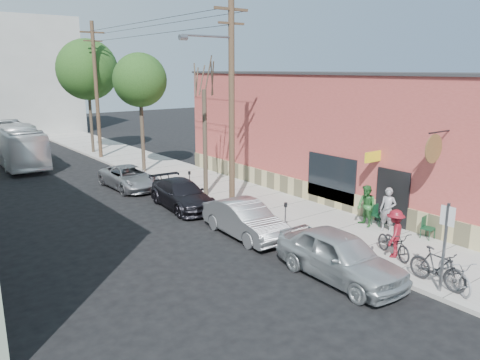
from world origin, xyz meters
TOP-DOWN VIEW (x-y plane):
  - ground at (0.00, 0.00)m, footprint 120.00×120.00m
  - sidewalk at (4.25, 11.00)m, footprint 4.50×58.00m
  - cafe_building at (8.99, 4.99)m, footprint 6.60×20.20m
  - sign_post at (2.35, -5.69)m, footprint 0.07×0.45m
  - parking_meter_near at (2.25, 1.17)m, footprint 0.14×0.14m
  - parking_meter_far at (2.25, 8.81)m, footprint 0.14×0.14m
  - utility_pole_near at (2.39, 5.19)m, footprint 3.57×0.28m
  - utility_pole_far at (2.45, 22.28)m, footprint 1.80×0.28m
  - tree_bare at (2.80, 8.06)m, footprint 0.24×0.24m
  - tree_leafy_mid at (2.80, 15.53)m, footprint 3.42×3.42m
  - tree_leafy_far at (2.80, 24.86)m, footprint 4.75×4.75m
  - patio_chair_a at (6.00, -0.70)m, footprint 0.53×0.53m
  - patio_chair_b at (6.20, -2.92)m, footprint 0.59×0.59m
  - patron_grey at (5.64, -1.39)m, footprint 0.61×0.77m
  - patron_green at (5.46, -0.44)m, footprint 0.88×1.02m
  - cyclist at (3.53, -3.19)m, footprint 1.30×1.03m
  - cyclist_bike at (3.53, -3.19)m, footprint 1.29×2.00m
  - parked_bike_a at (2.61, -5.41)m, footprint 0.70×2.02m
  - parked_bike_b at (2.89, -5.83)m, footprint 1.65×2.00m
  - car_0 at (0.80, -3.02)m, footprint 2.08×4.81m
  - car_1 at (0.80, 2.07)m, footprint 1.79×4.51m
  - car_2 at (0.80, 7.15)m, footprint 2.37×4.91m
  - car_3 at (0.34, 12.37)m, footprint 2.21×4.71m
  - bus at (-3.15, 24.05)m, footprint 2.90×10.61m

SIDE VIEW (x-z plane):
  - ground at x=0.00m, z-range 0.00..0.00m
  - sidewalk at x=4.25m, z-range 0.00..0.15m
  - patio_chair_a at x=6.00m, z-range 0.15..1.03m
  - patio_chair_b at x=6.20m, z-range 0.15..1.03m
  - cyclist_bike at x=3.53m, z-range 0.15..1.14m
  - car_3 at x=0.34m, z-range 0.00..1.30m
  - parked_bike_b at x=2.89m, z-range 0.15..1.18m
  - car_2 at x=0.80m, z-range 0.00..1.38m
  - car_1 at x=0.80m, z-range 0.00..1.46m
  - parked_bike_a at x=2.61m, z-range 0.15..1.34m
  - car_0 at x=0.80m, z-range 0.00..1.62m
  - parking_meter_near at x=2.25m, z-range 0.36..1.60m
  - parking_meter_far at x=2.25m, z-range 0.36..1.60m
  - cyclist at x=3.53m, z-range 0.15..1.91m
  - patron_green at x=5.46m, z-range 0.15..1.95m
  - patron_grey at x=5.64m, z-range 0.15..2.01m
  - bus at x=-3.15m, z-range 0.00..2.93m
  - sign_post at x=2.35m, z-range 0.43..3.23m
  - tree_bare at x=2.80m, z-range 0.15..5.75m
  - cafe_building at x=8.99m, z-range 0.00..6.61m
  - utility_pole_far at x=2.45m, z-range 0.34..10.34m
  - utility_pole_near at x=2.39m, z-range 0.41..10.41m
  - tree_leafy_mid at x=2.80m, z-range 2.23..9.87m
  - tree_leafy_far at x=2.80m, z-range 2.23..11.16m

